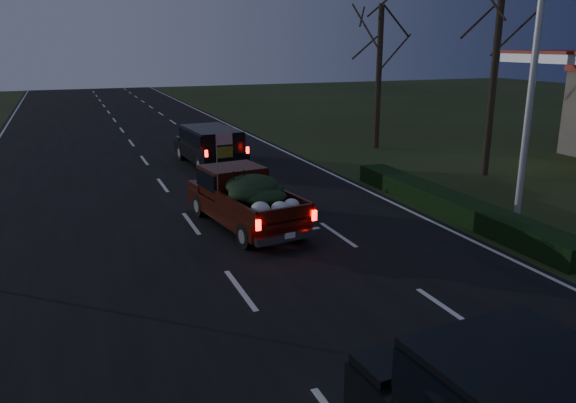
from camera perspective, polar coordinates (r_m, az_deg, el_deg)
name	(u,v)px	position (r m, az deg, el deg)	size (l,w,h in m)	color
ground	(240,290)	(12.35, -4.87, -9.00)	(120.00, 120.00, 0.00)	black
road_asphalt	(240,290)	(12.34, -4.87, -8.95)	(14.00, 120.00, 0.02)	black
hedge_row	(451,205)	(18.25, 16.26, -0.32)	(1.00, 10.00, 0.60)	black
light_pole	(538,32)	(17.98, 24.05, 15.49)	(0.50, 0.90, 9.16)	silver
bare_tree_mid	(500,11)	(23.71, 20.76, 17.68)	(3.60, 3.60, 8.50)	black
bare_tree_far	(380,42)	(28.77, 9.35, 15.71)	(3.60, 3.60, 7.00)	black
pickup_truck	(245,196)	(16.24, -4.41, 0.60)	(2.44, 4.91, 2.47)	#3A1007
lead_suv	(210,142)	(24.73, -7.90, 5.97)	(2.26, 4.78, 1.34)	black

